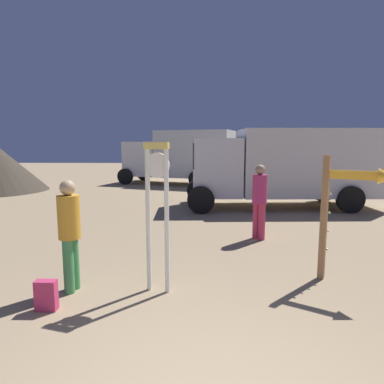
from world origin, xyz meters
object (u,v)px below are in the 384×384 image
Objects in this scene: person_near_clock at (70,230)px; box_truck_near at (288,164)px; box_truck_far at (182,156)px; standing_clock at (157,204)px; arrow_sign at (348,199)px; backpack at (46,295)px; person_distant at (259,198)px.

person_near_clock is 8.97m from box_truck_near.
box_truck_near is at bearing -59.53° from box_truck_far.
standing_clock is at bearing -88.45° from box_truck_far.
arrow_sign is 4.71m from backpack.
box_truck_near is at bearing 54.75° from person_near_clock.
standing_clock reaches higher than person_near_clock.
standing_clock is 14.47m from box_truck_far.
box_truck_far is at bearing 120.47° from box_truck_near.
box_truck_near reaches higher than backpack.
box_truck_near is (3.83, 7.28, 0.19)m from standing_clock.
box_truck_far reaches higher than person_near_clock.
box_truck_far reaches higher than box_truck_near.
person_distant is (2.05, 2.95, -0.37)m from standing_clock.
box_truck_far reaches higher than backpack.
backpack is at bearing -167.15° from arrow_sign.
box_truck_far is at bearing 86.27° from person_near_clock.
arrow_sign is 1.16× the size of person_distant.
arrow_sign reaches higher than person_near_clock.
person_near_clock is at bearing -138.67° from person_distant.
standing_clock is 5.41× the size of backpack.
arrow_sign reaches higher than person_distant.
person_near_clock is 4.09× the size of backpack.
person_near_clock is 4.51m from person_distant.
person_distant is at bearing 55.19° from standing_clock.
arrow_sign is at bearing -96.94° from box_truck_near.
person_near_clock is 0.25× the size of box_truck_far.
box_truck_far is (-2.44, 11.51, 0.64)m from person_distant.
backpack is (-1.45, -0.65, -1.16)m from standing_clock.
box_truck_near is at bearing 56.34° from backpack.
arrow_sign is at bearing -76.52° from box_truck_far.
standing_clock reaches higher than arrow_sign.
box_truck_near reaches higher than standing_clock.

